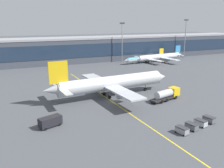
% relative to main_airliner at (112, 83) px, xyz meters
% --- Properties ---
extents(ground_plane, '(700.00, 700.00, 0.00)m').
position_rel_main_airliner_xyz_m(ground_plane, '(-2.00, -4.81, -4.26)').
color(ground_plane, '#47494F').
extents(apron_lead_in_line, '(2.76, 79.97, 0.01)m').
position_rel_main_airliner_xyz_m(apron_lead_in_line, '(-2.13, -2.81, -4.26)').
color(apron_lead_in_line, yellow).
rests_on(apron_lead_in_line, ground_plane).
extents(terminal_building, '(224.20, 17.42, 13.82)m').
position_rel_main_airliner_xyz_m(terminal_building, '(10.00, 67.84, 2.66)').
color(terminal_building, '#424751').
rests_on(terminal_building, ground_plane).
extents(main_airliner, '(42.18, 33.30, 12.25)m').
position_rel_main_airliner_xyz_m(main_airliner, '(0.00, 0.00, 0.00)').
color(main_airliner, '#B2B7BC').
rests_on(main_airliner, ground_plane).
extents(fuel_tanker, '(11.08, 5.17, 3.25)m').
position_rel_main_airliner_xyz_m(fuel_tanker, '(13.40, -9.80, -2.52)').
color(fuel_tanker, '#232326').
rests_on(fuel_tanker, ground_plane).
extents(crew_van, '(5.41, 3.65, 2.30)m').
position_rel_main_airliner_xyz_m(crew_van, '(-21.34, -14.72, -2.95)').
color(crew_van, black).
rests_on(crew_van, ground_plane).
extents(baggage_cart_0, '(2.09, 2.91, 1.48)m').
position_rel_main_airliner_xyz_m(baggage_cart_0, '(2.88, -29.29, -3.48)').
color(baggage_cart_0, gray).
rests_on(baggage_cart_0, ground_plane).
extents(baggage_cart_1, '(2.09, 2.91, 1.48)m').
position_rel_main_airliner_xyz_m(baggage_cart_1, '(6.01, -28.64, -3.48)').
color(baggage_cart_1, '#595B60').
rests_on(baggage_cart_1, ground_plane).
extents(baggage_cart_2, '(2.09, 2.91, 1.48)m').
position_rel_main_airliner_xyz_m(baggage_cart_2, '(9.14, -27.98, -3.48)').
color(baggage_cart_2, '#B2B7BC').
rests_on(baggage_cart_2, ground_plane).
extents(baggage_cart_3, '(2.09, 2.91, 1.48)m').
position_rel_main_airliner_xyz_m(baggage_cart_3, '(12.28, -27.33, -3.48)').
color(baggage_cart_3, '#595B60').
rests_on(baggage_cart_3, ground_plane).
extents(commuter_jet_far, '(34.57, 27.56, 8.43)m').
position_rel_main_airliner_xyz_m(commuter_jet_far, '(52.01, 49.33, -1.54)').
color(commuter_jet_far, silver).
rests_on(commuter_jet_far, ground_plane).
extents(commuter_jet_near, '(29.83, 23.97, 7.13)m').
position_rel_main_airliner_xyz_m(commuter_jet_near, '(42.67, 49.51, -1.85)').
color(commuter_jet_near, '#B2B7BC').
rests_on(commuter_jet_near, ground_plane).
extents(apron_light_mast_0, '(2.80, 0.50, 23.59)m').
position_rel_main_airliner_xyz_m(apron_light_mast_0, '(74.93, 55.88, 9.52)').
color(apron_light_mast_0, gray).
rests_on(apron_light_mast_0, ground_plane).
extents(apron_light_mast_1, '(2.80, 0.50, 21.85)m').
position_rel_main_airliner_xyz_m(apron_light_mast_1, '(30.97, 55.88, 8.62)').
color(apron_light_mast_1, gray).
rests_on(apron_light_mast_1, ground_plane).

